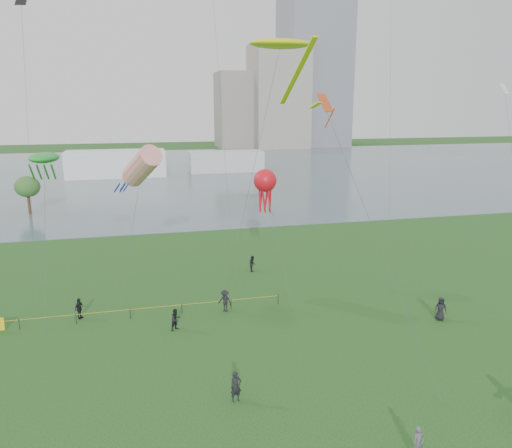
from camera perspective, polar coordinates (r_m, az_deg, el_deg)
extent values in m
plane|color=#163E13|center=(29.64, 4.93, -19.82)|extent=(400.00, 400.00, 0.00)
cube|color=#4F646C|center=(124.70, -10.01, 5.86)|extent=(400.00, 120.00, 0.08)
cube|color=gray|center=(193.15, 2.53, 14.35)|extent=(20.00, 20.00, 38.00)
cube|color=gray|center=(195.56, -2.04, 12.88)|extent=(16.00, 18.00, 28.00)
cube|color=silver|center=(119.16, -15.69, 6.66)|extent=(22.00, 8.00, 6.00)
cube|color=silver|center=(124.15, -3.48, 7.16)|extent=(18.00, 7.00, 5.00)
cylinder|color=#3C291B|center=(82.90, -24.48, 1.91)|extent=(0.44, 0.44, 2.60)
ellipsoid|color=#376A2A|center=(82.43, -24.68, 3.90)|extent=(3.69, 3.69, 3.12)
cylinder|color=black|center=(41.55, -25.45, -10.28)|extent=(0.07, 0.07, 0.85)
cylinder|color=black|center=(40.88, -19.88, -10.13)|extent=(0.07, 0.07, 0.85)
cylinder|color=black|center=(40.60, -14.18, -9.88)|extent=(0.07, 0.07, 0.85)
cylinder|color=black|center=(40.71, -8.47, -9.53)|extent=(0.07, 0.07, 0.85)
cylinder|color=black|center=(41.21, -2.86, -9.10)|extent=(0.07, 0.07, 0.85)
cylinder|color=black|center=(42.09, 2.55, -8.60)|extent=(0.07, 0.07, 0.85)
cylinder|color=yellow|center=(40.47, -14.21, -9.46)|extent=(24.00, 0.03, 0.03)
imported|color=#515258|center=(26.66, 18.06, -22.66)|extent=(0.66, 0.49, 1.64)
imported|color=black|center=(37.89, -9.15, -10.71)|extent=(1.01, 0.97, 1.64)
imported|color=black|center=(40.56, -3.57, -8.75)|extent=(1.33, 1.26, 1.81)
imported|color=black|center=(41.61, -19.56, -9.08)|extent=(0.87, 1.03, 1.65)
imported|color=black|center=(41.51, 20.34, -9.06)|extent=(1.06, 0.88, 1.84)
imported|color=black|center=(29.34, -2.31, -18.08)|extent=(0.73, 0.56, 1.81)
imported|color=black|center=(49.90, -0.39, -4.54)|extent=(0.70, 0.84, 1.57)
cylinder|color=#3F3F42|center=(38.73, -0.67, 4.76)|extent=(5.23, 2.10, 20.73)
ellipsoid|color=#D1DE0B|center=(40.18, 2.76, 19.88)|extent=(4.80, 3.00, 0.75)
cube|color=#D1DE0B|center=(35.99, 4.71, 16.76)|extent=(0.36, 6.98, 4.09)
cube|color=#D1DE0B|center=(32.35, 6.82, 13.35)|extent=(0.95, 0.95, 0.42)
cylinder|color=#3F3F42|center=(43.12, -14.12, -1.31)|extent=(2.50, 4.86, 11.06)
cylinder|color=red|center=(44.48, -12.94, 6.45)|extent=(3.85, 5.26, 3.96)
cylinder|color=#191AB1|center=(43.51, -14.64, 4.08)|extent=(0.60, 1.13, 0.88)
cylinder|color=#191AB1|center=(43.89, -15.00, 4.13)|extent=(0.60, 1.13, 0.88)
cylinder|color=#191AB1|center=(43.76, -15.59, 4.07)|extent=(0.60, 1.13, 0.88)
cylinder|color=#191AB1|center=(43.30, -15.60, 3.97)|extent=(0.60, 1.13, 0.88)
cylinder|color=#191AB1|center=(43.14, -15.01, 3.98)|extent=(0.60, 1.13, 0.88)
cylinder|color=#3F3F42|center=(42.83, -23.00, -1.54)|extent=(0.33, 8.96, 11.88)
ellipsoid|color=#198E28|center=(46.20, -23.04, 7.00)|extent=(2.44, 4.39, 0.85)
cylinder|color=#198E28|center=(44.88, -24.24, 5.43)|extent=(0.16, 1.79, 1.54)
cylinder|color=#198E28|center=(44.78, -23.55, 5.48)|extent=(0.16, 1.79, 1.54)
cylinder|color=#198E28|center=(44.69, -22.85, 5.53)|extent=(0.16, 1.79, 1.54)
cylinder|color=#198E28|center=(44.61, -22.15, 5.58)|extent=(0.16, 1.79, 1.54)
cylinder|color=#3F3F42|center=(42.98, 2.54, -2.02)|extent=(0.36, 7.64, 9.52)
sphere|color=red|center=(45.53, 1.04, 4.99)|extent=(2.10, 2.10, 2.10)
cylinder|color=red|center=(45.93, 1.64, 3.03)|extent=(0.18, 0.54, 2.60)
cylinder|color=red|center=(46.27, 1.20, 3.12)|extent=(0.49, 0.36, 2.61)
cylinder|color=red|center=(46.15, 0.60, 3.09)|extent=(0.49, 0.36, 2.61)
cylinder|color=red|center=(45.68, 0.43, 2.98)|extent=(0.18, 0.54, 2.60)
cylinder|color=red|center=(45.32, 0.87, 2.90)|extent=(0.49, 0.36, 2.61)
cylinder|color=red|center=(45.45, 1.48, 2.92)|extent=(0.49, 0.36, 2.61)
cylinder|color=#3F3F42|center=(31.46, 13.84, -1.77)|extent=(3.20, 11.19, 16.38)
cube|color=#DA4113|center=(34.81, 7.89, 13.57)|extent=(1.49, 1.49, 1.21)
cylinder|color=#DA4113|center=(33.98, 8.41, 11.87)|extent=(0.08, 1.58, 1.35)
cube|color=black|center=(48.22, -25.26, 22.09)|extent=(1.04, 1.00, 0.76)
cube|color=white|center=(42.10, 26.55, 13.63)|extent=(0.97, 0.68, 0.76)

